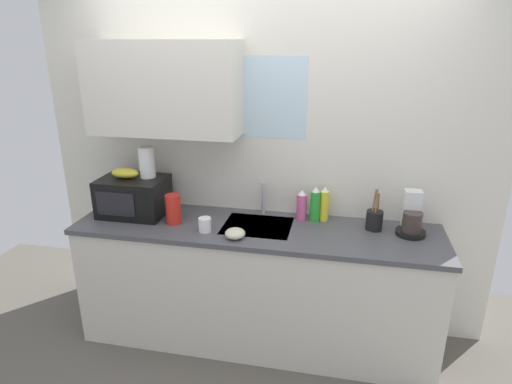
# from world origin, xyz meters

# --- Properties ---
(kitchen_wall_assembly) EXTENTS (3.26, 0.42, 2.50)m
(kitchen_wall_assembly) POSITION_xyz_m (-0.13, 0.31, 1.36)
(kitchen_wall_assembly) COLOR silver
(kitchen_wall_assembly) RESTS_ON ground
(counter_unit) EXTENTS (2.49, 0.63, 0.90)m
(counter_unit) POSITION_xyz_m (0.00, 0.00, 0.46)
(counter_unit) COLOR silver
(counter_unit) RESTS_ON ground
(sink_faucet) EXTENTS (0.03, 0.03, 0.24)m
(sink_faucet) POSITION_xyz_m (0.01, 0.24, 1.02)
(sink_faucet) COLOR #B2B5BA
(sink_faucet) RESTS_ON counter_unit
(microwave) EXTENTS (0.46, 0.35, 0.27)m
(microwave) POSITION_xyz_m (-0.91, 0.05, 1.04)
(microwave) COLOR black
(microwave) RESTS_ON counter_unit
(banana_bunch) EXTENTS (0.20, 0.11, 0.07)m
(banana_bunch) POSITION_xyz_m (-0.96, 0.05, 1.20)
(banana_bunch) COLOR gold
(banana_bunch) RESTS_ON microwave
(paper_towel_roll) EXTENTS (0.11, 0.11, 0.22)m
(paper_towel_roll) POSITION_xyz_m (-0.81, 0.10, 1.28)
(paper_towel_roll) COLOR white
(paper_towel_roll) RESTS_ON microwave
(coffee_maker) EXTENTS (0.19, 0.21, 0.28)m
(coffee_maker) POSITION_xyz_m (1.01, 0.11, 1.00)
(coffee_maker) COLOR black
(coffee_maker) RESTS_ON counter_unit
(dish_soap_bottle_pink) EXTENTS (0.07, 0.07, 0.22)m
(dish_soap_bottle_pink) POSITION_xyz_m (0.29, 0.19, 1.00)
(dish_soap_bottle_pink) COLOR #E55999
(dish_soap_bottle_pink) RESTS_ON counter_unit
(dish_soap_bottle_green) EXTENTS (0.07, 0.07, 0.25)m
(dish_soap_bottle_green) POSITION_xyz_m (0.38, 0.19, 1.02)
(dish_soap_bottle_green) COLOR green
(dish_soap_bottle_green) RESTS_ON counter_unit
(dish_soap_bottle_yellow) EXTENTS (0.06, 0.06, 0.25)m
(dish_soap_bottle_yellow) POSITION_xyz_m (0.44, 0.21, 1.02)
(dish_soap_bottle_yellow) COLOR yellow
(dish_soap_bottle_yellow) RESTS_ON counter_unit
(cereal_canister) EXTENTS (0.10, 0.10, 0.20)m
(cereal_canister) POSITION_xyz_m (-0.57, -0.05, 1.00)
(cereal_canister) COLOR red
(cereal_canister) RESTS_ON counter_unit
(mug_white) EXTENTS (0.08, 0.08, 0.09)m
(mug_white) POSITION_xyz_m (-0.31, -0.14, 0.95)
(mug_white) COLOR white
(mug_white) RESTS_ON counter_unit
(utensil_crock) EXTENTS (0.11, 0.11, 0.29)m
(utensil_crock) POSITION_xyz_m (0.78, 0.12, 0.97)
(utensil_crock) COLOR black
(utensil_crock) RESTS_ON counter_unit
(small_bowl) EXTENTS (0.13, 0.13, 0.06)m
(small_bowl) POSITION_xyz_m (-0.09, -0.20, 0.93)
(small_bowl) COLOR beige
(small_bowl) RESTS_ON counter_unit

